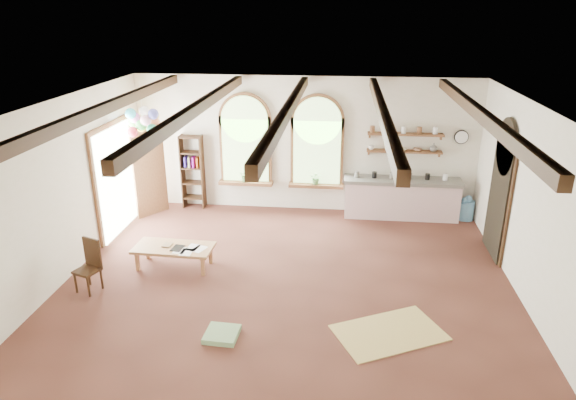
# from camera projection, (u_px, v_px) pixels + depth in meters

# --- Properties ---
(floor) EXTENTS (8.00, 8.00, 0.00)m
(floor) POSITION_uv_depth(u_px,v_px,m) (288.00, 278.00, 9.38)
(floor) COLOR brown
(floor) RESTS_ON ground
(ceiling_beams) EXTENTS (6.20, 6.80, 0.18)m
(ceiling_beams) POSITION_uv_depth(u_px,v_px,m) (288.00, 110.00, 8.28)
(ceiling_beams) COLOR #341D10
(ceiling_beams) RESTS_ON ceiling
(window_left) EXTENTS (1.30, 0.28, 2.20)m
(window_left) POSITION_uv_depth(u_px,v_px,m) (245.00, 143.00, 12.13)
(window_left) COLOR brown
(window_left) RESTS_ON floor
(window_right) EXTENTS (1.30, 0.28, 2.20)m
(window_right) POSITION_uv_depth(u_px,v_px,m) (317.00, 145.00, 11.96)
(window_right) COLOR brown
(window_right) RESTS_ON floor
(left_doorway) EXTENTS (0.10, 1.90, 2.50)m
(left_doorway) POSITION_uv_depth(u_px,v_px,m) (115.00, 180.00, 11.05)
(left_doorway) COLOR brown
(left_doorway) RESTS_ON floor
(right_doorway) EXTENTS (0.10, 1.30, 2.40)m
(right_doorway) POSITION_uv_depth(u_px,v_px,m) (498.00, 202.00, 9.98)
(right_doorway) COLOR black
(right_doorway) RESTS_ON floor
(kitchen_counter) EXTENTS (2.68, 0.62, 0.94)m
(kitchen_counter) POSITION_uv_depth(u_px,v_px,m) (401.00, 198.00, 11.95)
(kitchen_counter) COLOR beige
(kitchen_counter) RESTS_ON floor
(wall_shelf_lower) EXTENTS (1.70, 0.24, 0.04)m
(wall_shelf_lower) POSITION_uv_depth(u_px,v_px,m) (404.00, 151.00, 11.74)
(wall_shelf_lower) COLOR brown
(wall_shelf_lower) RESTS_ON wall_back
(wall_shelf_upper) EXTENTS (1.70, 0.24, 0.04)m
(wall_shelf_upper) POSITION_uv_depth(u_px,v_px,m) (406.00, 134.00, 11.59)
(wall_shelf_upper) COLOR brown
(wall_shelf_upper) RESTS_ON wall_back
(wall_clock) EXTENTS (0.32, 0.04, 0.32)m
(wall_clock) POSITION_uv_depth(u_px,v_px,m) (461.00, 137.00, 11.55)
(wall_clock) COLOR black
(wall_clock) RESTS_ON wall_back
(bookshelf) EXTENTS (0.53, 0.32, 1.80)m
(bookshelf) POSITION_uv_depth(u_px,v_px,m) (193.00, 172.00, 12.42)
(bookshelf) COLOR #341D10
(bookshelf) RESTS_ON floor
(coffee_table) EXTENTS (1.51, 0.74, 0.42)m
(coffee_table) POSITION_uv_depth(u_px,v_px,m) (174.00, 249.00, 9.67)
(coffee_table) COLOR #A7854C
(coffee_table) RESTS_ON floor
(side_chair) EXTENTS (0.47, 0.47, 0.94)m
(side_chair) POSITION_uv_depth(u_px,v_px,m) (89.00, 276.00, 8.91)
(side_chair) COLOR #341D10
(side_chair) RESTS_ON floor
(floor_mat) EXTENTS (1.87, 1.60, 0.02)m
(floor_mat) POSITION_uv_depth(u_px,v_px,m) (389.00, 333.00, 7.81)
(floor_mat) COLOR #D4C06A
(floor_mat) RESTS_ON floor
(floor_cushion) EXTENTS (0.51, 0.51, 0.08)m
(floor_cushion) POSITION_uv_depth(u_px,v_px,m) (222.00, 334.00, 7.71)
(floor_cushion) COLOR #7BA270
(floor_cushion) RESTS_ON floor
(water_jug_a) EXTENTS (0.29, 0.29, 0.55)m
(water_jug_a) POSITION_uv_depth(u_px,v_px,m) (464.00, 210.00, 11.89)
(water_jug_a) COLOR #5A98C2
(water_jug_a) RESTS_ON floor
(water_jug_b) EXTENTS (0.31, 0.31, 0.60)m
(water_jug_b) POSITION_uv_depth(u_px,v_px,m) (467.00, 209.00, 11.87)
(water_jug_b) COLOR #5A98C2
(water_jug_b) RESTS_ON floor
(balloon_cluster) EXTENTS (0.82, 0.82, 1.14)m
(balloon_cluster) POSITION_uv_depth(u_px,v_px,m) (143.00, 121.00, 11.03)
(balloon_cluster) COLOR white
(balloon_cluster) RESTS_ON floor
(table_book) EXTENTS (0.17, 0.24, 0.02)m
(table_book) POSITION_uv_depth(u_px,v_px,m) (163.00, 244.00, 9.72)
(table_book) COLOR olive
(table_book) RESTS_ON coffee_table
(tablet) EXTENTS (0.23, 0.30, 0.01)m
(tablet) POSITION_uv_depth(u_px,v_px,m) (178.00, 248.00, 9.58)
(tablet) COLOR black
(tablet) RESTS_ON coffee_table
(potted_plant_left) EXTENTS (0.27, 0.23, 0.30)m
(potted_plant_left) POSITION_uv_depth(u_px,v_px,m) (245.00, 176.00, 12.31)
(potted_plant_left) COLOR #598C4C
(potted_plant_left) RESTS_ON window_left
(potted_plant_right) EXTENTS (0.27, 0.23, 0.30)m
(potted_plant_right) POSITION_uv_depth(u_px,v_px,m) (316.00, 178.00, 12.13)
(potted_plant_right) COLOR #598C4C
(potted_plant_right) RESTS_ON window_right
(shelf_cup_a) EXTENTS (0.12, 0.10, 0.10)m
(shelf_cup_a) POSITION_uv_depth(u_px,v_px,m) (371.00, 147.00, 11.79)
(shelf_cup_a) COLOR white
(shelf_cup_a) RESTS_ON wall_shelf_lower
(shelf_cup_b) EXTENTS (0.10, 0.10, 0.09)m
(shelf_cup_b) POSITION_uv_depth(u_px,v_px,m) (387.00, 148.00, 11.75)
(shelf_cup_b) COLOR beige
(shelf_cup_b) RESTS_ON wall_shelf_lower
(shelf_bowl_a) EXTENTS (0.22, 0.22, 0.05)m
(shelf_bowl_a) POSITION_uv_depth(u_px,v_px,m) (402.00, 149.00, 11.72)
(shelf_bowl_a) COLOR beige
(shelf_bowl_a) RESTS_ON wall_shelf_lower
(shelf_bowl_b) EXTENTS (0.20, 0.20, 0.06)m
(shelf_bowl_b) POSITION_uv_depth(u_px,v_px,m) (418.00, 150.00, 11.69)
(shelf_bowl_b) COLOR #8C664C
(shelf_bowl_b) RESTS_ON wall_shelf_lower
(shelf_vase) EXTENTS (0.18, 0.18, 0.19)m
(shelf_vase) POSITION_uv_depth(u_px,v_px,m) (434.00, 147.00, 11.63)
(shelf_vase) COLOR slate
(shelf_vase) RESTS_ON wall_shelf_lower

